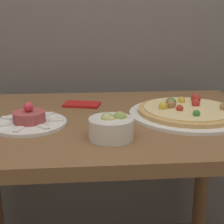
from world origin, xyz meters
name	(u,v)px	position (x,y,z in m)	size (l,w,h in m)	color
dining_table	(103,153)	(0.00, 0.34, 0.60)	(1.02, 0.68, 0.72)	brown
pizza_plate	(187,111)	(0.26, 0.33, 0.74)	(0.36, 0.36, 0.05)	white
tartare_plate	(30,121)	(-0.21, 0.28, 0.74)	(0.21, 0.21, 0.07)	white
small_bowl	(111,127)	(0.01, 0.16, 0.75)	(0.11, 0.11, 0.07)	silver
napkin	(82,104)	(-0.07, 0.48, 0.73)	(0.14, 0.10, 0.01)	red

